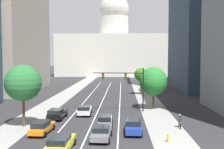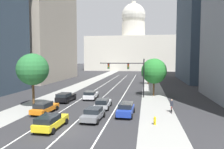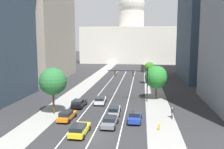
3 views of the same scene
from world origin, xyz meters
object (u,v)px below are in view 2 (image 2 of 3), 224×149
Objects in this scene: street_tree_far_right at (154,71)px; street_tree_mid_left at (33,69)px; car_silver at (103,103)px; car_black at (65,97)px; cyclist at (172,106)px; car_gray at (93,114)px; car_yellow at (51,121)px; street_tree_mid_right at (148,67)px; car_orange at (44,107)px; capitol_building at (133,49)px; car_blue at (126,109)px; traffic_signal_mast at (130,71)px; fire_hydrant at (155,121)px; car_white at (91,95)px.

street_tree_far_right is 21.48m from street_tree_mid_left.
car_black is (-6.98, 3.66, 0.02)m from car_silver.
street_tree_far_right is at bearing -33.92° from car_silver.
car_gray is at bearing 120.82° from cyclist.
street_tree_mid_right is (9.98, 38.99, 3.87)m from car_yellow.
car_yellow is at bearing -146.20° from car_orange.
car_silver is (1.75, -99.36, -11.52)m from capitol_building.
traffic_signal_mast is (-0.47, 12.67, 4.03)m from car_blue.
street_tree_far_right reaches higher than street_tree_mid_right.
street_tree_mid_left reaches higher than car_orange.
car_blue is at bearing 136.15° from fire_hydrant.
car_blue is at bearing 114.92° from cyclist.
cyclist reaches higher than car_white.
traffic_signal_mast is (9.98, 13.29, 4.08)m from car_orange.
street_tree_mid_right is (3.48, 19.96, -0.19)m from traffic_signal_mast.
car_silver is 14.40m from street_tree_far_right.
car_black is at bearing -117.45° from street_tree_mid_right.
street_tree_mid_right reaches higher than car_black.
street_tree_mid_left is (-3.19, -4.29, 4.69)m from car_black.
car_black reaches higher than car_gray.
street_tree_far_right reaches higher than car_blue.
capitol_building is 11.47× the size of car_black.
car_white is 0.56× the size of street_tree_mid_left.
car_silver is 10.05m from car_yellow.
street_tree_far_right reaches higher than car_yellow.
traffic_signal_mast is at bearing -66.50° from car_white.
car_gray is 0.91× the size of car_orange.
car_yellow is 1.07× the size of car_gray.
street_tree_far_right is 0.90× the size of street_tree_mid_left.
car_orange reaches higher than car_gray.
traffic_signal_mast is (6.50, 19.02, 4.05)m from car_yellow.
capitol_building reaches higher than car_gray.
car_yellow is 20.51m from traffic_signal_mast.
car_silver is 9.30m from cyclist.
street_tree_far_right is at bearing 88.48° from fire_hydrant.
fire_hydrant is (6.90, -0.63, -0.28)m from car_gray.
car_white is 8.29m from traffic_signal_mast.
car_yellow reaches higher than car_white.
car_yellow is 0.98× the size of car_orange.
street_tree_mid_left is (-13.64, 2.44, 4.67)m from car_blue.
street_tree_mid_left reaches higher than car_silver.
street_tree_far_right is at bearing 10.70° from cyclist.
street_tree_mid_right is (-2.80, 30.17, 3.81)m from cyclist.
street_tree_mid_right reaches higher than car_white.
car_blue reaches higher than car_silver.
traffic_signal_mast is at bearing 37.84° from street_tree_mid_left.
car_silver is at bearing 50.35° from car_blue.
car_orange is 0.62× the size of street_tree_mid_left.
car_silver is at bearing -115.57° from car_black.
car_silver is at bearing -122.14° from street_tree_far_right.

